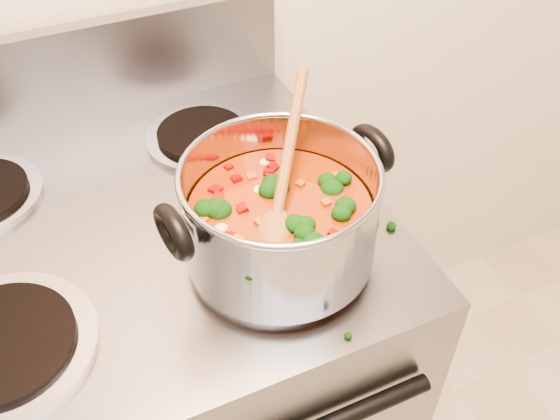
% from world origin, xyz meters
% --- Properties ---
extents(electric_range, '(0.73, 0.66, 1.08)m').
position_xyz_m(electric_range, '(-0.01, 1.16, 0.47)').
color(electric_range, gray).
rests_on(electric_range, ground).
extents(stockpot, '(0.31, 0.25, 0.15)m').
position_xyz_m(stockpot, '(0.17, 1.01, 1.00)').
color(stockpot, '#A8A8B0').
rests_on(stockpot, electric_range).
extents(wooden_spoon, '(0.17, 0.23, 0.11)m').
position_xyz_m(wooden_spoon, '(0.17, 1.02, 1.04)').
color(wooden_spoon, brown).
rests_on(wooden_spoon, stockpot).
extents(cooktop_crumbs, '(0.29, 0.35, 0.01)m').
position_xyz_m(cooktop_crumbs, '(0.09, 1.03, 0.92)').
color(cooktop_crumbs, black).
rests_on(cooktop_crumbs, electric_range).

